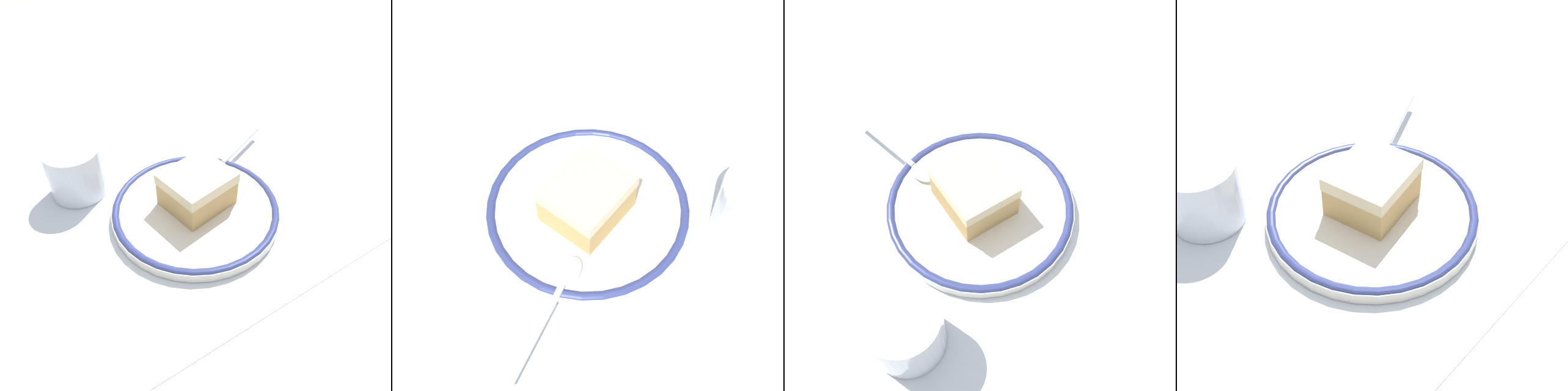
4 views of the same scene
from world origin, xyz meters
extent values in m
plane|color=#B7B2A8|center=(0.00, 0.00, 0.00)|extent=(2.40, 2.40, 0.00)
cube|color=silver|center=(0.00, 0.00, 0.00)|extent=(0.50, 0.35, 0.00)
cylinder|color=silver|center=(0.04, -0.01, 0.01)|extent=(0.22, 0.22, 0.01)
torus|color=navy|center=(0.04, -0.01, 0.01)|extent=(0.22, 0.22, 0.01)
cube|color=tan|center=(0.04, 0.00, 0.03)|extent=(0.09, 0.08, 0.04)
cube|color=beige|center=(0.04, 0.00, 0.06)|extent=(0.09, 0.09, 0.02)
ellipsoid|color=silver|center=(0.11, 0.04, 0.02)|extent=(0.04, 0.03, 0.01)
cylinder|color=silver|center=(0.17, 0.07, 0.02)|extent=(0.10, 0.05, 0.01)
cylinder|color=silver|center=(-0.08, 0.12, 0.04)|extent=(0.08, 0.08, 0.07)
cylinder|color=#B7722D|center=(-0.08, 0.12, 0.03)|extent=(0.07, 0.07, 0.05)
cube|color=white|center=(-0.17, -0.03, 0.00)|extent=(0.10, 0.11, 0.00)
camera|label=1|loc=(-0.15, -0.31, 0.37)|focal=34.88mm
camera|label=2|loc=(0.25, 0.23, 0.50)|focal=48.92mm
camera|label=3|loc=(-0.24, 0.11, 0.50)|focal=44.27mm
camera|label=4|loc=(-0.28, -0.29, 0.45)|focal=53.03mm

